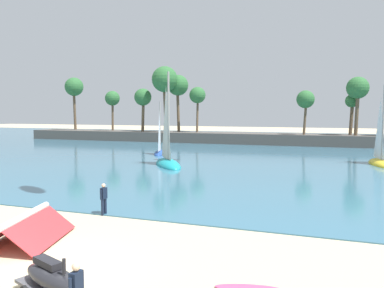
# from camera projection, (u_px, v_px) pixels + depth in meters

# --- Properties ---
(ground_plane) EXTENTS (260.00, 260.00, 0.00)m
(ground_plane) POSITION_uv_depth(u_px,v_px,m) (50.00, 271.00, 13.36)
(ground_plane) COLOR #CCB78E
(sea) EXTENTS (220.00, 88.50, 0.06)m
(sea) POSITION_uv_depth(u_px,v_px,m) (275.00, 147.00, 61.12)
(sea) COLOR #386B84
(sea) RESTS_ON ground
(palm_headland) EXTENTS (94.92, 6.52, 13.40)m
(palm_headland) POSITION_uv_depth(u_px,v_px,m) (265.00, 122.00, 65.52)
(palm_headland) COLOR #514C47
(palm_headland) RESTS_ON ground
(folded_kite) EXTENTS (3.58, 4.54, 1.19)m
(folded_kite) POSITION_uv_depth(u_px,v_px,m) (26.00, 223.00, 16.31)
(folded_kite) COLOR red
(folded_kite) RESTS_ON ground
(watercraft_on_trailer) EXTENTS (2.79, 1.87, 1.28)m
(watercraft_on_trailer) POSITION_uv_depth(u_px,v_px,m) (51.00, 278.00, 11.57)
(watercraft_on_trailer) COLOR #4C4C51
(watercraft_on_trailer) RESTS_ON ground
(person_at_waterline) EXTENTS (0.24, 0.55, 1.67)m
(person_at_waterline) POSITION_uv_depth(u_px,v_px,m) (104.00, 198.00, 20.57)
(person_at_waterline) COLOR #141E33
(person_at_waterline) RESTS_ON ground
(backpack_near_kite) EXTENTS (0.37, 0.37, 0.44)m
(backpack_near_kite) POSITION_uv_depth(u_px,v_px,m) (41.00, 215.00, 19.81)
(backpack_near_kite) COLOR #47844C
(backpack_near_kite) RESTS_ON ground
(surfboard) EXTENTS (2.16, 0.97, 0.08)m
(surfboard) POSITION_uv_depth(u_px,v_px,m) (249.00, 288.00, 12.00)
(surfboard) COLOR #E04C7F
(surfboard) RESTS_ON ground
(sailboat_mid_bay) EXTENTS (2.91, 5.08, 7.06)m
(sailboat_mid_bay) POSITION_uv_depth(u_px,v_px,m) (160.00, 149.00, 49.89)
(sailboat_mid_bay) COLOR #234793
(sailboat_mid_bay) RESTS_ON sea
(sailboat_toward_headland) EXTENTS (5.64, 6.69, 9.85)m
(sailboat_toward_headland) POSITION_uv_depth(u_px,v_px,m) (168.00, 157.00, 39.25)
(sailboat_toward_headland) COLOR teal
(sailboat_toward_headland) RESTS_ON sea
(sailboat_far_left) EXTENTS (2.85, 6.13, 8.56)m
(sailboat_far_left) POSITION_uv_depth(u_px,v_px,m) (381.00, 157.00, 39.81)
(sailboat_far_left) COLOR yellow
(sailboat_far_left) RESTS_ON sea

